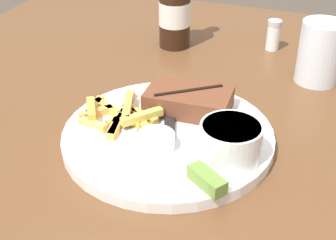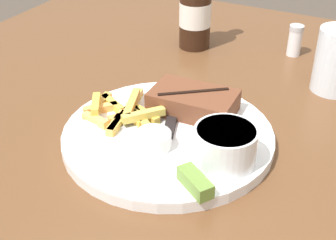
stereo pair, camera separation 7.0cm
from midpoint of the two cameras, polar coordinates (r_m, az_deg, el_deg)
dining_table at (r=0.76m, az=-2.64°, el=-7.14°), size 1.20×1.31×0.76m
dinner_plate at (r=0.72m, az=-2.80°, el=-2.05°), size 0.32×0.32×0.02m
steak_portion at (r=0.75m, az=-0.12°, el=2.33°), size 0.14×0.09×0.04m
fries_pile at (r=0.74m, az=-8.59°, el=0.56°), size 0.13×0.14×0.02m
coleslaw_cup at (r=0.64m, az=4.57°, el=-2.51°), size 0.09×0.09×0.05m
dipping_sauce_cup at (r=0.67m, az=-4.51°, el=-2.54°), size 0.05×0.05×0.02m
pickle_spear at (r=0.60m, az=1.44°, el=-7.39°), size 0.06×0.05×0.02m
fork_utensil at (r=0.72m, az=-9.62°, el=-1.17°), size 0.13×0.05×0.00m
knife_utensil at (r=0.74m, az=-2.49°, el=0.61°), size 0.07×0.16×0.01m
beer_bottle at (r=1.01m, az=-1.20°, el=13.05°), size 0.07×0.07×0.22m
drinking_glass at (r=0.90m, az=15.93°, el=7.87°), size 0.08×0.08×0.12m
salt_shaker at (r=1.03m, az=10.82°, el=10.11°), size 0.03×0.03×0.07m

